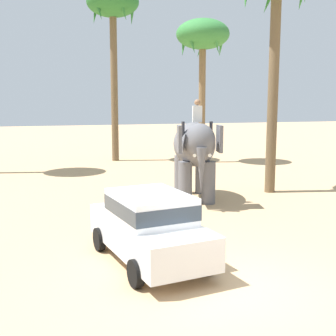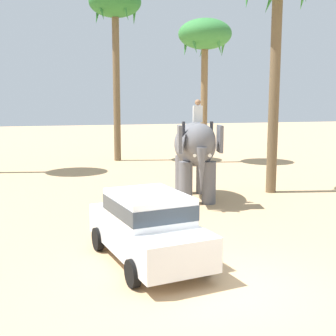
{
  "view_description": "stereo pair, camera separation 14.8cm",
  "coord_description": "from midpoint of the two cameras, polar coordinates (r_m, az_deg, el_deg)",
  "views": [
    {
      "loc": [
        -3.62,
        -8.09,
        3.88
      ],
      "look_at": [
        0.47,
        6.05,
        1.6
      ],
      "focal_mm": 47.43,
      "sensor_mm": 36.0,
      "label": 1
    },
    {
      "loc": [
        -3.48,
        -8.13,
        3.88
      ],
      "look_at": [
        0.47,
        6.05,
        1.6
      ],
      "focal_mm": 47.43,
      "sensor_mm": 36.0,
      "label": 2
    }
  ],
  "objects": [
    {
      "name": "ground_plane",
      "position": [
        9.66,
        7.67,
        -14.94
      ],
      "size": [
        120.0,
        120.0,
        0.0
      ],
      "primitive_type": "plane",
      "color": "tan"
    },
    {
      "name": "car_sedan_foreground",
      "position": [
        10.68,
        -2.25,
        -7.24
      ],
      "size": [
        2.38,
        4.33,
        1.7
      ],
      "color": "white",
      "rests_on": "ground"
    },
    {
      "name": "elephant_with_mahout",
      "position": [
        17.1,
        3.79,
        2.44
      ],
      "size": [
        2.29,
        4.01,
        3.88
      ],
      "color": "slate",
      "rests_on": "ground"
    },
    {
      "name": "palm_tree_near_hut",
      "position": [
        28.9,
        -6.66,
        19.56
      ],
      "size": [
        3.2,
        3.2,
        10.65
      ],
      "color": "brown",
      "rests_on": "ground"
    },
    {
      "name": "palm_tree_left_of_road",
      "position": [
        27.73,
        4.92,
        16.23
      ],
      "size": [
        3.2,
        3.2,
        8.65
      ],
      "color": "brown",
      "rests_on": "ground"
    }
  ]
}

